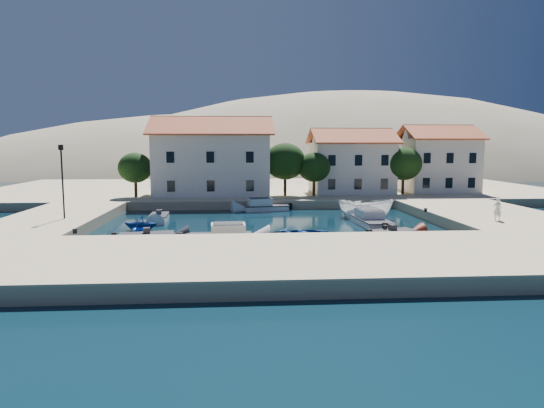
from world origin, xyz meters
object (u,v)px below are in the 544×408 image
Objects in this scene: building_left at (212,155)px; cabin_cruiser_east at (372,220)px; building_mid at (351,160)px; lamppost at (62,174)px; building_right at (437,158)px; cabin_cruiser_south at (219,236)px; rowboat_south at (297,240)px; boat_east at (365,218)px; pedestrian at (497,209)px.

cabin_cruiser_east is at bearing -52.08° from building_left.
building_mid is 36.21m from lamppost.
building_mid is 1.11× the size of building_right.
rowboat_south is (5.92, 0.70, -0.48)m from cabin_cruiser_south.
building_left is at bearing -176.82° from building_mid.
building_right is 46.98m from lamppost.
building_right is (30.00, 2.00, -0.46)m from building_left.
pedestrian is at bearing -117.23° from boat_east.
building_mid is 16.92m from boat_east.
pedestrian reaches higher than boat_east.
boat_east is (-14.20, -16.95, -5.47)m from building_right.
cabin_cruiser_east is (15.18, -19.48, -5.46)m from building_left.
building_left reaches higher than building_mid.
lamppost is at bearing -6.13° from pedestrian.
lamppost is 1.16× the size of rowboat_south.
building_right is at bearing -102.47° from pedestrian.
building_mid is at bearing -75.57° from pedestrian.
pedestrian is at bearing -102.09° from building_right.
building_right is at bearing -22.29° from boat_east.
lamppost is 1.26× the size of cabin_cruiser_south.
building_left reaches higher than pedestrian.
building_right is at bearing 4.76° from building_mid.
building_right is 1.75× the size of boat_east.
boat_east is (8.10, 10.50, 0.00)m from rowboat_south.
lamppost is at bearing -152.07° from building_right.
building_left reaches higher than rowboat_south.
rowboat_south is at bearing 4.06° from cabin_cruiser_south.
pedestrian is (36.01, -3.62, -2.82)m from lamppost.
boat_east is (15.80, -14.95, -5.94)m from building_left.
cabin_cruiser_south and cabin_cruiser_east have the same top height.
building_right is 1.60× the size of cabin_cruiser_east.
building_left is 25.29m from cabin_cruiser_east.
pedestrian is (16.81, 1.82, 1.93)m from rowboat_south.
cabin_cruiser_south is 17.95m from boat_east.
lamppost is 1.15× the size of boat_east.
building_right is 35.79m from rowboat_south.
lamppost is 3.33× the size of pedestrian.
building_right is 5.06× the size of pedestrian.
cabin_cruiser_south is 0.92× the size of rowboat_south.
pedestrian is (8.71, -8.67, 1.93)m from boat_east.
cabin_cruiser_south is at bearing -86.10° from building_left.
building_right reaches higher than building_mid.
rowboat_south is at bearing -111.28° from building_mid.
cabin_cruiser_south is 2.64× the size of pedestrian.
rowboat_south is (-22.30, -27.45, -5.47)m from building_right.
lamppost is 15.25m from cabin_cruiser_south.
building_right is at bearing 3.81° from building_left.
rowboat_south is 17.02m from pedestrian.
building_mid reaches higher than cabin_cruiser_east.
lamppost is at bearing -119.90° from building_left.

